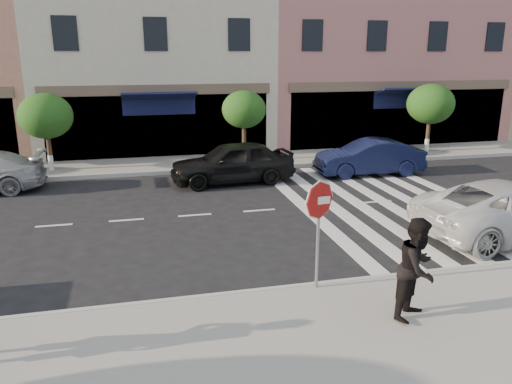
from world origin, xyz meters
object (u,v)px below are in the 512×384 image
stop_sign (319,210)px  car_far_right (369,157)px  walker (418,268)px  car_far_mid (232,162)px

stop_sign → car_far_right: size_ratio=0.52×
stop_sign → car_far_right: (5.63, 9.27, -1.09)m
walker → car_far_mid: 10.83m
car_far_right → car_far_mid: bearing=-87.2°
stop_sign → car_far_right: bearing=53.2°
walker → car_far_mid: size_ratio=0.40×
stop_sign → car_far_mid: 9.32m
stop_sign → car_far_mid: bearing=84.1°
walker → stop_sign: bearing=94.7°
stop_sign → car_far_right: stop_sign is taller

